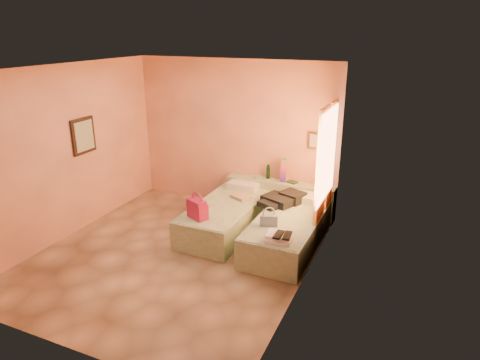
% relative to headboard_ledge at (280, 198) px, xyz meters
% --- Properties ---
extents(ground, '(4.50, 4.50, 0.00)m').
position_rel_headboard_ledge_xyz_m(ground, '(-0.98, -2.10, -0.33)').
color(ground, tan).
rests_on(ground, ground).
extents(room_walls, '(4.02, 4.51, 2.81)m').
position_rel_headboard_ledge_xyz_m(room_walls, '(-0.77, -1.53, 1.46)').
color(room_walls, '#FFAB88').
rests_on(room_walls, ground).
extents(headboard_ledge, '(2.05, 0.30, 0.65)m').
position_rel_headboard_ledge_xyz_m(headboard_ledge, '(0.00, 0.00, 0.00)').
color(headboard_ledge, '#A9B594').
rests_on(headboard_ledge, ground).
extents(bed_left, '(0.91, 2.00, 0.50)m').
position_rel_headboard_ledge_xyz_m(bed_left, '(-0.63, -1.05, -0.08)').
color(bed_left, '#A9C39D').
rests_on(bed_left, ground).
extents(bed_right, '(0.91, 2.00, 0.50)m').
position_rel_headboard_ledge_xyz_m(bed_right, '(0.52, -1.17, -0.08)').
color(bed_right, '#A9C39D').
rests_on(bed_right, ground).
extents(water_bottle, '(0.09, 0.09, 0.26)m').
position_rel_headboard_ledge_xyz_m(water_bottle, '(-0.26, 0.06, 0.45)').
color(water_bottle, black).
rests_on(water_bottle, headboard_ledge).
extents(rainbow_box, '(0.12, 0.12, 0.43)m').
position_rel_headboard_ledge_xyz_m(rainbow_box, '(0.05, -0.00, 0.54)').
color(rainbow_box, '#B11545').
rests_on(rainbow_box, headboard_ledge).
extents(small_dish, '(0.15, 0.15, 0.03)m').
position_rel_headboard_ledge_xyz_m(small_dish, '(-0.45, -0.02, 0.34)').
color(small_dish, '#529771').
rests_on(small_dish, headboard_ledge).
extents(green_book, '(0.21, 0.18, 0.03)m').
position_rel_headboard_ledge_xyz_m(green_book, '(0.23, 0.00, 0.34)').
color(green_book, '#25452C').
rests_on(green_book, headboard_ledge).
extents(flower_vase, '(0.23, 0.23, 0.24)m').
position_rel_headboard_ledge_xyz_m(flower_vase, '(0.72, -0.04, 0.45)').
color(flower_vase, white).
rests_on(flower_vase, headboard_ledge).
extents(magenta_handbag, '(0.38, 0.31, 0.31)m').
position_rel_headboard_ledge_xyz_m(magenta_handbag, '(-0.78, -1.74, 0.33)').
color(magenta_handbag, '#B11545').
rests_on(magenta_handbag, bed_left).
extents(khaki_garment, '(0.40, 0.36, 0.05)m').
position_rel_headboard_ledge_xyz_m(khaki_garment, '(-0.48, -0.71, 0.20)').
color(khaki_garment, tan).
rests_on(khaki_garment, bed_left).
extents(clothes_pile, '(0.74, 0.74, 0.17)m').
position_rel_headboard_ledge_xyz_m(clothes_pile, '(0.25, -0.68, 0.26)').
color(clothes_pile, black).
rests_on(clothes_pile, bed_right).
extents(blue_handbag, '(0.29, 0.20, 0.17)m').
position_rel_headboard_ledge_xyz_m(blue_handbag, '(0.34, -1.55, 0.26)').
color(blue_handbag, '#3A578D').
rests_on(blue_handbag, bed_right).
extents(towel_stack, '(0.38, 0.33, 0.10)m').
position_rel_headboard_ledge_xyz_m(towel_stack, '(0.64, -1.95, 0.23)').
color(towel_stack, white).
rests_on(towel_stack, bed_right).
extents(sandal_pair, '(0.21, 0.27, 0.03)m').
position_rel_headboard_ledge_xyz_m(sandal_pair, '(0.70, -1.99, 0.29)').
color(sandal_pair, black).
rests_on(sandal_pair, towel_stack).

